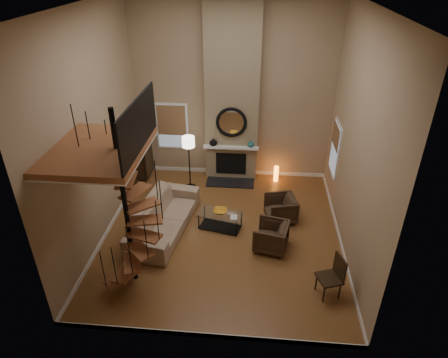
# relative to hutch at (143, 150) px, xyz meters

# --- Properties ---
(ground) EXTENTS (6.00, 6.50, 0.01)m
(ground) POSITION_rel_hutch_xyz_m (2.80, -2.80, -0.95)
(ground) COLOR #94602F
(ground) RESTS_ON ground
(back_wall) EXTENTS (6.00, 0.02, 5.50)m
(back_wall) POSITION_rel_hutch_xyz_m (2.80, 0.45, 1.80)
(back_wall) COLOR tan
(back_wall) RESTS_ON ground
(front_wall) EXTENTS (6.00, 0.02, 5.50)m
(front_wall) POSITION_rel_hutch_xyz_m (2.80, -6.05, 1.80)
(front_wall) COLOR tan
(front_wall) RESTS_ON ground
(left_wall) EXTENTS (0.02, 6.50, 5.50)m
(left_wall) POSITION_rel_hutch_xyz_m (-0.20, -2.80, 1.80)
(left_wall) COLOR tan
(left_wall) RESTS_ON ground
(right_wall) EXTENTS (0.02, 6.50, 5.50)m
(right_wall) POSITION_rel_hutch_xyz_m (5.80, -2.80, 1.80)
(right_wall) COLOR tan
(right_wall) RESTS_ON ground
(ceiling) EXTENTS (6.00, 6.50, 0.01)m
(ceiling) POSITION_rel_hutch_xyz_m (2.80, -2.80, 4.54)
(ceiling) COLOR silver
(ceiling) RESTS_ON back_wall
(baseboard_back) EXTENTS (6.00, 0.02, 0.12)m
(baseboard_back) POSITION_rel_hutch_xyz_m (2.80, 0.44, -0.89)
(baseboard_back) COLOR white
(baseboard_back) RESTS_ON ground
(baseboard_front) EXTENTS (6.00, 0.02, 0.12)m
(baseboard_front) POSITION_rel_hutch_xyz_m (2.80, -6.04, -0.89)
(baseboard_front) COLOR white
(baseboard_front) RESTS_ON ground
(baseboard_left) EXTENTS (0.02, 6.50, 0.12)m
(baseboard_left) POSITION_rel_hutch_xyz_m (-0.19, -2.80, -0.89)
(baseboard_left) COLOR white
(baseboard_left) RESTS_ON ground
(baseboard_right) EXTENTS (0.02, 6.50, 0.12)m
(baseboard_right) POSITION_rel_hutch_xyz_m (5.79, -2.80, -0.89)
(baseboard_right) COLOR white
(baseboard_right) RESTS_ON ground
(chimney_breast) EXTENTS (1.60, 0.38, 5.50)m
(chimney_breast) POSITION_rel_hutch_xyz_m (2.80, 0.26, 1.80)
(chimney_breast) COLOR #887758
(chimney_breast) RESTS_ON ground
(hearth) EXTENTS (1.50, 0.60, 0.04)m
(hearth) POSITION_rel_hutch_xyz_m (2.80, -0.23, -0.93)
(hearth) COLOR black
(hearth) RESTS_ON ground
(firebox) EXTENTS (0.95, 0.02, 0.72)m
(firebox) POSITION_rel_hutch_xyz_m (2.80, 0.06, -0.40)
(firebox) COLOR black
(firebox) RESTS_ON chimney_breast
(mantel) EXTENTS (1.70, 0.18, 0.06)m
(mantel) POSITION_rel_hutch_xyz_m (2.80, -0.02, 0.20)
(mantel) COLOR white
(mantel) RESTS_ON chimney_breast
(mirror_frame) EXTENTS (0.94, 0.10, 0.94)m
(mirror_frame) POSITION_rel_hutch_xyz_m (2.80, 0.04, 1.00)
(mirror_frame) COLOR black
(mirror_frame) RESTS_ON chimney_breast
(mirror_disc) EXTENTS (0.80, 0.01, 0.80)m
(mirror_disc) POSITION_rel_hutch_xyz_m (2.80, 0.05, 1.00)
(mirror_disc) COLOR white
(mirror_disc) RESTS_ON chimney_breast
(vase_left) EXTENTS (0.24, 0.24, 0.25)m
(vase_left) POSITION_rel_hutch_xyz_m (2.25, 0.02, 0.35)
(vase_left) COLOR black
(vase_left) RESTS_ON mantel
(vase_right) EXTENTS (0.20, 0.20, 0.21)m
(vase_right) POSITION_rel_hutch_xyz_m (3.40, 0.02, 0.33)
(vase_right) COLOR #1B5D5F
(vase_right) RESTS_ON mantel
(window_back) EXTENTS (1.02, 0.06, 1.52)m
(window_back) POSITION_rel_hutch_xyz_m (0.90, 0.42, 0.67)
(window_back) COLOR white
(window_back) RESTS_ON back_wall
(window_right) EXTENTS (0.06, 1.02, 1.52)m
(window_right) POSITION_rel_hutch_xyz_m (5.77, -0.80, 0.68)
(window_right) COLOR white
(window_right) RESTS_ON right_wall
(entry_door) EXTENTS (0.10, 1.05, 2.16)m
(entry_door) POSITION_rel_hutch_xyz_m (-0.16, -1.00, 0.10)
(entry_door) COLOR white
(entry_door) RESTS_ON ground
(loft) EXTENTS (1.70, 2.20, 1.09)m
(loft) POSITION_rel_hutch_xyz_m (0.75, -4.60, 2.29)
(loft) COLOR #965631
(loft) RESTS_ON left_wall
(spiral_stair) EXTENTS (1.47, 1.47, 4.06)m
(spiral_stair) POSITION_rel_hutch_xyz_m (1.01, -4.59, 0.83)
(spiral_stair) COLOR black
(spiral_stair) RESTS_ON ground
(hutch) EXTENTS (0.37, 0.79, 1.77)m
(hutch) POSITION_rel_hutch_xyz_m (0.00, 0.00, 0.00)
(hutch) COLOR black
(hutch) RESTS_ON ground
(sofa) EXTENTS (1.50, 2.97, 0.83)m
(sofa) POSITION_rel_hutch_xyz_m (1.24, -2.74, -0.55)
(sofa) COLOR tan
(sofa) RESTS_ON ground
(armchair_near) EXTENTS (0.95, 0.93, 0.71)m
(armchair_near) POSITION_rel_hutch_xyz_m (4.38, -2.04, -0.60)
(armchair_near) COLOR #3F2C1D
(armchair_near) RESTS_ON ground
(armchair_far) EXTENTS (0.94, 0.92, 0.72)m
(armchair_far) POSITION_rel_hutch_xyz_m (4.10, -3.30, -0.60)
(armchair_far) COLOR #3F2C1D
(armchair_far) RESTS_ON ground
(coffee_table) EXTENTS (1.27, 0.83, 0.44)m
(coffee_table) POSITION_rel_hutch_xyz_m (2.71, -2.58, -0.67)
(coffee_table) COLOR silver
(coffee_table) RESTS_ON ground
(bowl) EXTENTS (0.36, 0.36, 0.09)m
(bowl) POSITION_rel_hutch_xyz_m (2.71, -2.53, -0.45)
(bowl) COLOR gold
(bowl) RESTS_ON coffee_table
(book) EXTENTS (0.18, 0.24, 0.02)m
(book) POSITION_rel_hutch_xyz_m (3.06, -2.73, -0.49)
(book) COLOR gray
(book) RESTS_ON coffee_table
(floor_lamp) EXTENTS (0.38, 0.38, 1.70)m
(floor_lamp) POSITION_rel_hutch_xyz_m (1.58, -0.58, 0.46)
(floor_lamp) COLOR black
(floor_lamp) RESTS_ON ground
(accent_lamp) EXTENTS (0.15, 0.15, 0.52)m
(accent_lamp) POSITION_rel_hutch_xyz_m (4.24, 0.05, -0.70)
(accent_lamp) COLOR orange
(accent_lamp) RESTS_ON ground
(side_chair) EXTENTS (0.59, 0.59, 0.99)m
(side_chair) POSITION_rel_hutch_xyz_m (5.30, -4.67, -0.42)
(side_chair) COLOR black
(side_chair) RESTS_ON ground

